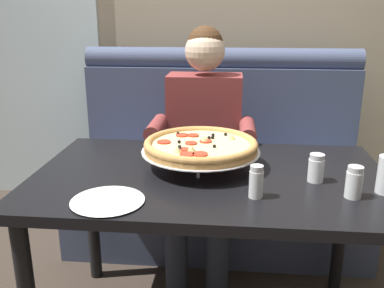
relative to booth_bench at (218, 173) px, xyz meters
The scene contains 10 objects.
back_wall_with_window 1.15m from the booth_bench, 90.00° to the left, with size 6.00×0.12×2.80m, color tan.
window_panel 1.80m from the booth_bench, 160.56° to the left, with size 1.10×0.02×2.80m, color white.
booth_bench is the anchor object (origin of this frame).
dining_table 0.92m from the booth_bench, 90.00° to the right, with size 1.37×0.83×0.74m.
diner_main 0.42m from the booth_bench, 105.36° to the right, with size 0.54×0.64×1.27m.
pizza 0.92m from the booth_bench, 93.08° to the right, with size 0.48×0.48×0.12m.
shaker_oregano 1.17m from the booth_bench, 81.37° to the right, with size 0.05×0.05×0.11m.
shaker_parmesan 1.23m from the booth_bench, 65.08° to the right, with size 0.06×0.06×0.11m.
shaker_pepper_flakes 1.08m from the booth_bench, 67.05° to the right, with size 0.06×0.06×0.11m.
plate_near_left 1.27m from the booth_bench, 105.33° to the right, with size 0.25×0.25×0.02m.
Camera 1 is at (0.08, -1.53, 1.34)m, focal length 39.49 mm.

